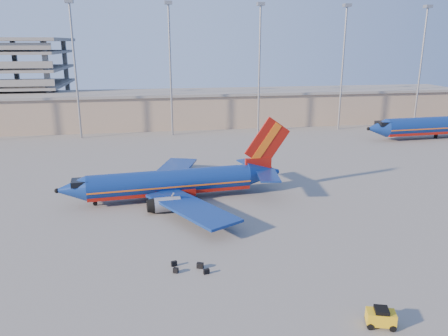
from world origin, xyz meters
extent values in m
plane|color=slate|center=(0.00, 0.00, 0.00)|extent=(220.00, 220.00, 0.00)
cube|color=gray|center=(10.00, 58.00, 4.00)|extent=(120.00, 15.00, 8.00)
cube|color=slate|center=(10.00, 58.00, 8.20)|extent=(122.00, 16.00, 0.60)
cylinder|color=gray|center=(-25.00, 46.00, 14.00)|extent=(0.44, 0.44, 28.00)
cube|color=gray|center=(-25.00, 46.00, 28.30)|extent=(1.60, 1.60, 0.70)
cylinder|color=gray|center=(-5.00, 46.00, 14.00)|extent=(0.44, 0.44, 28.00)
cube|color=gray|center=(-5.00, 46.00, 28.30)|extent=(1.60, 1.60, 0.70)
cylinder|color=gray|center=(15.00, 46.00, 14.00)|extent=(0.44, 0.44, 28.00)
cube|color=gray|center=(15.00, 46.00, 28.30)|extent=(1.60, 1.60, 0.70)
cylinder|color=gray|center=(35.00, 46.00, 14.00)|extent=(0.44, 0.44, 28.00)
cube|color=gray|center=(35.00, 46.00, 28.30)|extent=(1.60, 1.60, 0.70)
cylinder|color=gray|center=(55.00, 46.00, 14.00)|extent=(0.44, 0.44, 28.00)
cube|color=gray|center=(55.00, 46.00, 28.30)|extent=(1.60, 1.60, 0.70)
cylinder|color=navy|center=(-7.61, 3.49, 2.41)|extent=(21.60, 5.14, 3.30)
cube|color=maroon|center=(-7.61, 3.49, 1.56)|extent=(21.54, 4.52, 1.16)
cube|color=orange|center=(-7.61, 3.49, 2.18)|extent=(21.60, 5.17, 0.20)
cone|color=navy|center=(-20.13, 2.40, 2.41)|extent=(4.01, 3.61, 3.30)
cube|color=black|center=(-18.97, 2.50, 3.25)|extent=(2.33, 2.49, 0.71)
cone|color=navy|center=(5.36, 4.61, 2.72)|extent=(4.90, 3.69, 3.30)
cube|color=maroon|center=(4.65, 4.55, 3.92)|extent=(3.77, 0.81, 1.96)
cube|color=maroon|center=(5.89, 4.66, 7.04)|extent=(6.54, 0.85, 7.11)
cube|color=orange|center=(5.71, 4.64, 7.04)|extent=(4.37, 0.75, 5.58)
cube|color=navy|center=(4.74, 7.60, 3.21)|extent=(4.22, 6.24, 0.20)
cube|color=navy|center=(5.26, 1.56, 3.21)|extent=(3.35, 5.99, 0.20)
cube|color=navy|center=(-6.96, 11.41, 1.60)|extent=(8.72, 14.51, 0.31)
cube|color=navy|center=(-5.60, -4.21, 1.60)|extent=(10.59, 14.24, 0.31)
cube|color=maroon|center=(-7.16, 3.52, 1.20)|extent=(5.63, 3.93, 0.89)
cylinder|color=gray|center=(-9.08, 8.01, 1.02)|extent=(3.36, 2.14, 1.87)
cylinder|color=gray|center=(-8.27, -1.22, 1.02)|extent=(3.36, 2.14, 1.87)
cylinder|color=gray|center=(-17.38, 2.64, 0.49)|extent=(0.23, 0.23, 0.98)
cylinder|color=black|center=(-17.38, 2.64, 0.29)|extent=(0.59, 0.27, 0.57)
cylinder|color=black|center=(-6.48, 5.91, 0.37)|extent=(0.79, 0.55, 0.75)
cylinder|color=black|center=(-6.08, 1.29, 0.37)|extent=(0.79, 0.55, 0.75)
cylinder|color=navy|center=(51.91, 32.70, 2.82)|extent=(25.25, 5.41, 3.86)
cube|color=maroon|center=(51.91, 32.70, 1.83)|extent=(25.21, 4.68, 1.36)
cube|color=orange|center=(51.91, 32.70, 2.56)|extent=(25.26, 5.45, 0.23)
cone|color=navy|center=(37.21, 31.79, 2.82)|extent=(4.62, 4.13, 3.86)
cube|color=black|center=(38.57, 31.87, 3.81)|extent=(2.67, 2.86, 0.84)
cylinder|color=black|center=(51.91, 32.70, 0.47)|extent=(0.77, 0.77, 0.94)
cube|color=gold|center=(6.25, -26.66, 0.74)|extent=(2.33, 1.76, 0.98)
cube|color=black|center=(6.25, -26.66, 1.33)|extent=(1.27, 1.33, 0.34)
cylinder|color=black|center=(5.67, -25.90, 0.26)|extent=(0.54, 0.33, 0.51)
cylinder|color=black|center=(5.33, -26.93, 0.26)|extent=(0.54, 0.33, 0.51)
cylinder|color=black|center=(7.16, -26.39, 0.26)|extent=(0.54, 0.33, 0.51)
cylinder|color=black|center=(6.83, -27.42, 0.26)|extent=(0.54, 0.33, 0.51)
cube|color=black|center=(-8.21, -16.27, 0.24)|extent=(0.56, 0.49, 0.48)
cube|color=black|center=(-5.92, -15.79, 0.27)|extent=(0.70, 0.56, 0.53)
cube|color=black|center=(-5.47, -16.93, 0.23)|extent=(0.61, 0.41, 0.47)
cube|color=black|center=(-8.28, -14.98, 0.24)|extent=(0.60, 0.42, 0.49)
camera|label=1|loc=(-9.86, -52.18, 20.28)|focal=35.00mm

